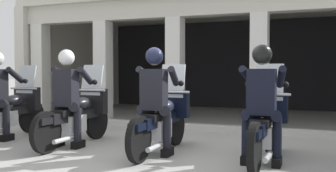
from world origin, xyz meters
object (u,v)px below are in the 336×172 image
Objects in this scene: police_officer_right at (262,94)px; police_officer_left at (67,90)px; motorcycle_center at (162,119)px; motorcycle_left at (78,115)px; motorcycle_right at (265,125)px; motorcycle_far_left at (10,111)px; police_officer_center at (155,92)px.

police_officer_left is at bearing -172.16° from police_officer_right.
police_officer_left is 0.78× the size of motorcycle_center.
police_officer_left reaches higher than motorcycle_left.
motorcycle_left is at bearing -172.16° from motorcycle_right.
motorcycle_right is (4.65, -0.13, 0.00)m from motorcycle_far_left.
motorcycle_far_left is at bearing -171.18° from police_officer_center.
police_officer_right is (1.55, -0.04, 0.00)m from police_officer_center.
police_officer_left is (1.55, -0.36, 0.44)m from motorcycle_far_left.
motorcycle_left is 3.15m from police_officer_right.
motorcycle_far_left is 1.29× the size of police_officer_right.
police_officer_left is at bearing -166.92° from motorcycle_right.
motorcycle_right is at bearing 24.70° from police_officer_center.
police_officer_left is 1.63m from motorcycle_center.
police_officer_center reaches higher than motorcycle_center.
police_officer_left is 1.55m from police_officer_center.
motorcycle_right is at bearing 98.58° from police_officer_right.
police_officer_right is (1.55, -0.32, 0.44)m from motorcycle_center.
motorcycle_center is 1.29× the size of police_officer_right.
motorcycle_center is at bearing 28.19° from police_officer_left.
motorcycle_left is at bearing 108.08° from police_officer_left.
police_officer_right is at bearing 11.03° from motorcycle_far_left.
motorcycle_left is at bearing -177.37° from police_officer_right.
motorcycle_center is (1.55, -0.01, 0.00)m from motorcycle_left.
motorcycle_left is 1.29× the size of police_officer_center.
police_officer_center is (-0.00, -0.28, 0.44)m from motorcycle_center.
police_officer_right is at bearing 12.12° from motorcycle_left.
motorcycle_far_left is 1.00× the size of motorcycle_right.
motorcycle_right is at bearing 17.34° from motorcycle_left.
motorcycle_center is at bearing 14.42° from motorcycle_far_left.
motorcycle_left is 1.64m from police_officer_center.
police_officer_center is at bearing -74.48° from motorcycle_center.
motorcycle_center is (1.55, 0.27, -0.44)m from police_officer_left.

